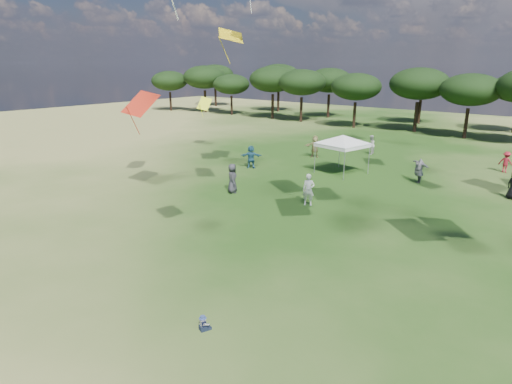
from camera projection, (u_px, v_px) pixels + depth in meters
ground at (124, 364)px, 11.59m from camera, size 140.00×140.00×0.00m
tent_left at (343, 137)px, 30.86m from camera, size 5.84×5.84×3.14m
toddler at (204, 324)px, 13.00m from camera, size 0.37×0.40×0.49m
festival_crowd at (428, 171)px, 28.72m from camera, size 29.71×20.80×1.89m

